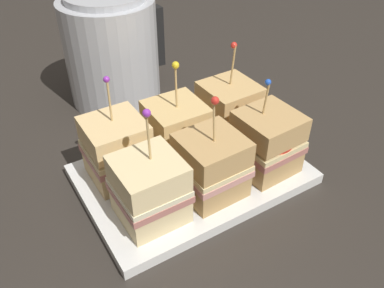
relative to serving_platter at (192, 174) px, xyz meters
The scene contains 9 objects.
ground_plane 0.01m from the serving_platter, ahead, with size 6.00×6.00×0.00m, color #2D2823.
serving_platter is the anchor object (origin of this frame).
sandwich_front_left 0.13m from the serving_platter, 152.86° to the right, with size 0.09×0.09×0.17m.
sandwich_front_center 0.08m from the serving_platter, 89.37° to the right, with size 0.09×0.09×0.17m.
sandwich_front_right 0.13m from the serving_platter, 27.55° to the right, with size 0.10×0.10×0.16m.
sandwich_back_left 0.13m from the serving_platter, 153.38° to the left, with size 0.09×0.10×0.17m.
sandwich_back_center 0.08m from the serving_platter, 94.23° to the left, with size 0.09×0.09×0.17m.
sandwich_back_right 0.13m from the serving_platter, 25.30° to the left, with size 0.09×0.10×0.18m.
kettle_steel 0.32m from the serving_platter, 89.97° to the left, with size 0.21×0.19×0.24m.
Camera 1 is at (-0.26, -0.43, 0.46)m, focal length 38.00 mm.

